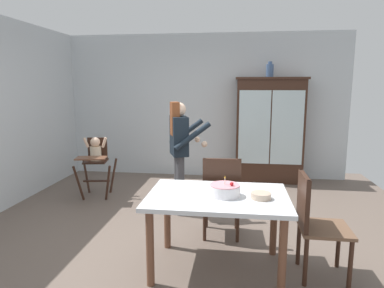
{
  "coord_description": "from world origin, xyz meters",
  "views": [
    {
      "loc": [
        0.63,
        -3.84,
        1.74
      ],
      "look_at": [
        0.03,
        0.7,
        0.95
      ],
      "focal_mm": 31.68,
      "sensor_mm": 36.0,
      "label": 1
    }
  ],
  "objects_px": {
    "ceramic_vase": "(270,70)",
    "dining_chair_right_end": "(313,218)",
    "adult_person": "(180,144)",
    "china_cabinet": "(269,130)",
    "dining_table": "(218,205)",
    "serving_bowl": "(261,196)",
    "dining_chair_far_side": "(222,192)",
    "high_chair_with_toddler": "(96,156)",
    "birthday_cake": "(225,190)"
  },
  "relations": [
    {
      "from": "dining_chair_far_side",
      "to": "dining_chair_right_end",
      "type": "xyz_separation_m",
      "value": [
        0.86,
        -0.67,
        0.0
      ]
    },
    {
      "from": "high_chair_with_toddler",
      "to": "birthday_cake",
      "type": "distance_m",
      "value": 2.85
    },
    {
      "from": "high_chair_with_toddler",
      "to": "dining_table",
      "type": "height_order",
      "value": "high_chair_with_toddler"
    },
    {
      "from": "china_cabinet",
      "to": "birthday_cake",
      "type": "distance_m",
      "value": 3.28
    },
    {
      "from": "high_chair_with_toddler",
      "to": "serving_bowl",
      "type": "relative_size",
      "value": 5.28
    },
    {
      "from": "ceramic_vase",
      "to": "serving_bowl",
      "type": "distance_m",
      "value": 3.49
    },
    {
      "from": "adult_person",
      "to": "serving_bowl",
      "type": "distance_m",
      "value": 1.77
    },
    {
      "from": "china_cabinet",
      "to": "birthday_cake",
      "type": "bearing_deg",
      "value": -102.06
    },
    {
      "from": "high_chair_with_toddler",
      "to": "dining_table",
      "type": "relative_size",
      "value": 0.73
    },
    {
      "from": "high_chair_with_toddler",
      "to": "adult_person",
      "type": "height_order",
      "value": "adult_person"
    },
    {
      "from": "ceramic_vase",
      "to": "dining_chair_far_side",
      "type": "height_order",
      "value": "ceramic_vase"
    },
    {
      "from": "high_chair_with_toddler",
      "to": "birthday_cake",
      "type": "xyz_separation_m",
      "value": [
        2.09,
        -1.94,
        0.14
      ]
    },
    {
      "from": "china_cabinet",
      "to": "ceramic_vase",
      "type": "bearing_deg",
      "value": 173.32
    },
    {
      "from": "ceramic_vase",
      "to": "dining_table",
      "type": "relative_size",
      "value": 0.21
    },
    {
      "from": "birthday_cake",
      "to": "high_chair_with_toddler",
      "type": "bearing_deg",
      "value": 137.07
    },
    {
      "from": "ceramic_vase",
      "to": "dining_chair_right_end",
      "type": "xyz_separation_m",
      "value": [
        0.15,
        -3.19,
        -1.45
      ]
    },
    {
      "from": "birthday_cake",
      "to": "serving_bowl",
      "type": "bearing_deg",
      "value": -6.45
    },
    {
      "from": "high_chair_with_toddler",
      "to": "adult_person",
      "type": "distance_m",
      "value": 1.55
    },
    {
      "from": "dining_chair_right_end",
      "to": "dining_chair_far_side",
      "type": "bearing_deg",
      "value": 52.66
    },
    {
      "from": "china_cabinet",
      "to": "high_chair_with_toddler",
      "type": "xyz_separation_m",
      "value": [
        -2.77,
        -1.26,
        -0.3
      ]
    },
    {
      "from": "serving_bowl",
      "to": "dining_chair_right_end",
      "type": "height_order",
      "value": "dining_chair_right_end"
    },
    {
      "from": "adult_person",
      "to": "dining_chair_right_end",
      "type": "distance_m",
      "value": 2.07
    },
    {
      "from": "china_cabinet",
      "to": "adult_person",
      "type": "distance_m",
      "value": 2.24
    },
    {
      "from": "adult_person",
      "to": "dining_table",
      "type": "bearing_deg",
      "value": -177.08
    },
    {
      "from": "ceramic_vase",
      "to": "dining_chair_far_side",
      "type": "xyz_separation_m",
      "value": [
        -0.71,
        -2.52,
        -1.45
      ]
    },
    {
      "from": "high_chair_with_toddler",
      "to": "dining_chair_right_end",
      "type": "xyz_separation_m",
      "value": [
        2.89,
        -1.92,
        -0.1
      ]
    },
    {
      "from": "high_chair_with_toddler",
      "to": "dining_chair_right_end",
      "type": "bearing_deg",
      "value": -43.52
    },
    {
      "from": "birthday_cake",
      "to": "dining_chair_far_side",
      "type": "xyz_separation_m",
      "value": [
        -0.06,
        0.69,
        -0.24
      ]
    },
    {
      "from": "adult_person",
      "to": "china_cabinet",
      "type": "bearing_deg",
      "value": -57.19
    },
    {
      "from": "china_cabinet",
      "to": "dining_chair_far_side",
      "type": "distance_m",
      "value": 2.65
    },
    {
      "from": "ceramic_vase",
      "to": "serving_bowl",
      "type": "relative_size",
      "value": 1.5
    },
    {
      "from": "adult_person",
      "to": "serving_bowl",
      "type": "bearing_deg",
      "value": -166.06
    },
    {
      "from": "ceramic_vase",
      "to": "adult_person",
      "type": "distance_m",
      "value": 2.45
    },
    {
      "from": "ceramic_vase",
      "to": "dining_chair_far_side",
      "type": "distance_m",
      "value": 2.99
    },
    {
      "from": "dining_chair_far_side",
      "to": "dining_chair_right_end",
      "type": "relative_size",
      "value": 1.0
    },
    {
      "from": "china_cabinet",
      "to": "high_chair_with_toddler",
      "type": "bearing_deg",
      "value": -155.51
    },
    {
      "from": "dining_chair_right_end",
      "to": "birthday_cake",
      "type": "bearing_deg",
      "value": 91.99
    },
    {
      "from": "china_cabinet",
      "to": "ceramic_vase",
      "type": "relative_size",
      "value": 6.99
    },
    {
      "from": "adult_person",
      "to": "dining_table",
      "type": "height_order",
      "value": "adult_person"
    },
    {
      "from": "ceramic_vase",
      "to": "birthday_cake",
      "type": "distance_m",
      "value": 3.49
    },
    {
      "from": "adult_person",
      "to": "birthday_cake",
      "type": "relative_size",
      "value": 5.47
    },
    {
      "from": "birthday_cake",
      "to": "dining_chair_right_end",
      "type": "distance_m",
      "value": 0.84
    },
    {
      "from": "china_cabinet",
      "to": "dining_chair_right_end",
      "type": "distance_m",
      "value": 3.21
    },
    {
      "from": "adult_person",
      "to": "dining_chair_right_end",
      "type": "height_order",
      "value": "adult_person"
    },
    {
      "from": "china_cabinet",
      "to": "serving_bowl",
      "type": "relative_size",
      "value": 10.49
    },
    {
      "from": "birthday_cake",
      "to": "china_cabinet",
      "type": "bearing_deg",
      "value": 77.94
    },
    {
      "from": "birthday_cake",
      "to": "dining_chair_far_side",
      "type": "distance_m",
      "value": 0.73
    },
    {
      "from": "china_cabinet",
      "to": "dining_table",
      "type": "relative_size",
      "value": 1.45
    },
    {
      "from": "ceramic_vase",
      "to": "dining_table",
      "type": "height_order",
      "value": "ceramic_vase"
    },
    {
      "from": "high_chair_with_toddler",
      "to": "serving_bowl",
      "type": "xyz_separation_m",
      "value": [
        2.41,
        -1.98,
        0.11
      ]
    }
  ]
}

